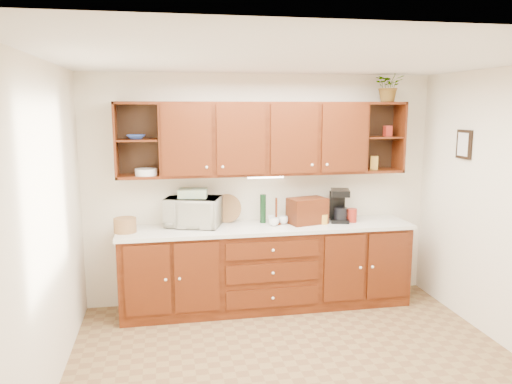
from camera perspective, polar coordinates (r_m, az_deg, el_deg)
name	(u,v)px	position (r m, az deg, el deg)	size (l,w,h in m)	color
floor	(301,371)	(4.56, 5.16, -19.75)	(4.00, 4.00, 0.00)	olive
ceiling	(306,59)	(3.98, 5.76, 14.89)	(4.00, 4.00, 0.00)	white
back_wall	(262,189)	(5.74, 0.65, 0.35)	(4.00, 4.00, 0.00)	#F1E7CB
left_wall	(43,235)	(4.03, -23.19, -4.56)	(3.50, 3.50, 0.00)	#F1E7CB
base_cabinets	(267,268)	(5.66, 1.23, -8.66)	(3.20, 0.60, 0.90)	#331105
countertop	(267,227)	(5.52, 1.27, -4.06)	(3.24, 0.64, 0.04)	silver
upper_cabinets	(265,138)	(5.52, 1.09, 6.16)	(3.20, 0.33, 0.80)	#331105
undercabinet_light	(265,177)	(5.51, 1.09, 1.73)	(0.40, 0.05, 0.03)	white
framed_picture	(464,144)	(5.64, 22.69, 5.05)	(0.03, 0.24, 0.30)	black
wicker_basket	(125,225)	(5.40, -14.74, -3.68)	(0.23, 0.23, 0.15)	#9C6A41
microwave	(193,212)	(5.51, -7.19, -2.25)	(0.58, 0.39, 0.32)	silver
towel_stack	(193,193)	(5.47, -7.23, -0.13)	(0.31, 0.22, 0.09)	#D0C062
wine_bottle	(263,209)	(5.62, 0.80, -1.91)	(0.07, 0.07, 0.33)	black
woven_tray	(227,221)	(5.68, -3.31, -3.37)	(0.32, 0.32, 0.02)	#9C6A41
bread_box	(307,211)	(5.63, 5.87, -2.14)	(0.41, 0.26, 0.29)	#331105
mug_tree	(276,220)	(5.58, 2.32, -3.23)	(0.23, 0.25, 0.30)	#331105
canister_red	(352,215)	(5.78, 10.91, -2.64)	(0.11, 0.11, 0.15)	maroon
canister_white	(295,215)	(5.68, 4.47, -2.66)	(0.07, 0.07, 0.16)	white
canister_yellow	(324,219)	(5.64, 7.73, -3.10)	(0.09, 0.09, 0.11)	gold
coffee_maker	(339,206)	(5.77, 9.49, -1.58)	(0.26, 0.30, 0.37)	black
bowl_stack	(136,137)	(5.40, -13.55, 6.13)	(0.19, 0.19, 0.05)	#294498
plate_stack	(146,172)	(5.41, -12.45, 2.25)	(0.23, 0.23, 0.07)	white
pantry_box_yellow	(374,163)	(5.94, 13.36, 3.28)	(0.09, 0.07, 0.15)	gold
pantry_box_red	(388,131)	(5.94, 14.82, 6.75)	(0.08, 0.07, 0.12)	maroon
potted_plant	(389,86)	(5.90, 14.99, 11.66)	(0.32, 0.28, 0.36)	#999999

